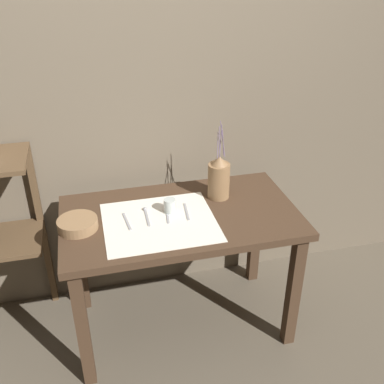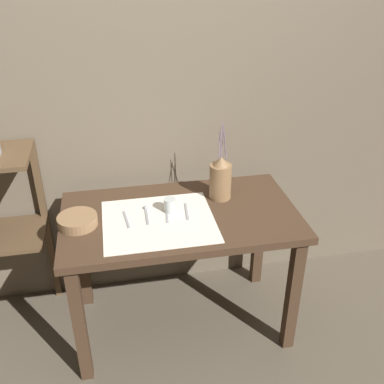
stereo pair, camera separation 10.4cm
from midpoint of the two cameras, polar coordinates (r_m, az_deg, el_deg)
The scene contains 11 objects.
ground_plane at distance 2.77m, azimuth -0.19°, elevation -16.07°, with size 12.00×12.00×0.00m, color brown.
stone_wall_back at distance 2.52m, azimuth -2.21°, elevation 11.37°, with size 7.00×0.06×2.40m.
wooden_table at distance 2.36m, azimuth -0.22°, elevation -5.02°, with size 1.21×0.68×0.75m.
linen_cloth at distance 2.24m, azimuth -2.91°, elevation -3.73°, with size 0.55×0.49×0.00m.
pitcher_with_flowers at distance 2.40m, azimuth 4.88°, elevation 1.66°, with size 0.12×0.12×0.43m.
wooden_bowl at distance 2.25m, azimuth -13.05°, elevation -3.59°, with size 0.19×0.19×0.05m.
glass_tumbler_near at distance 2.29m, azimuth -1.54°, elevation -1.70°, with size 0.06×0.06×0.07m.
knife_center at distance 2.26m, azimuth -7.03°, elevation -3.50°, with size 0.03×0.16×0.00m.
spoon_outer at distance 2.32m, azimuth -4.57°, elevation -2.42°, with size 0.02×0.17×0.02m.
fork_outer at distance 2.29m, azimuth -1.84°, elevation -2.83°, with size 0.03×0.16×0.00m.
fork_inner at distance 2.31m, azimuth 0.61°, elevation -2.49°, with size 0.03×0.16×0.00m.
Camera 2 is at (-0.31, -1.93, 1.97)m, focal length 42.00 mm.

